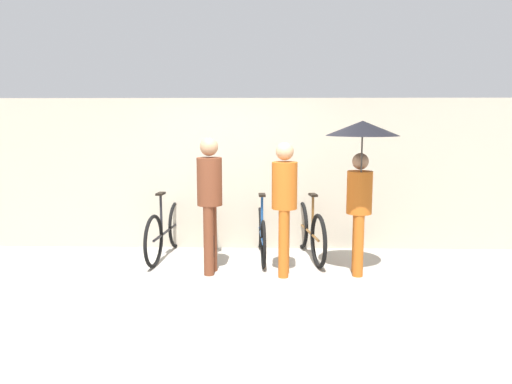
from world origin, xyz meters
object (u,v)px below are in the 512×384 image
Objects in this scene: pedestrian_trailing at (361,159)px; parked_bicycle_0 at (166,231)px; parked_bicycle_2 at (261,233)px; parked_bicycle_1 at (214,230)px; pedestrian_center at (284,198)px; parked_bicycle_3 at (309,231)px; pedestrian_leading at (210,194)px.

parked_bicycle_0 is at bearing -12.99° from pedestrian_trailing.
pedestrian_trailing reaches higher than parked_bicycle_2.
parked_bicycle_1 is 1.02× the size of pedestrian_center.
pedestrian_trailing is at bearing -128.90° from parked_bicycle_2.
pedestrian_trailing is (1.24, -0.87, 1.15)m from parked_bicycle_2.
pedestrian_center is (0.30, -0.85, 0.64)m from parked_bicycle_2.
parked_bicycle_3 is at bearing -93.42° from parked_bicycle_2.
parked_bicycle_2 is 0.69m from parked_bicycle_3.
pedestrian_center is at bearing -110.81° from parked_bicycle_0.
parked_bicycle_2 reaches higher than parked_bicycle_1.
pedestrian_center is at bearing 3.95° from pedestrian_trailing.
parked_bicycle_1 is 1.38m from parked_bicycle_3.
parked_bicycle_2 is 1.90m from pedestrian_trailing.
pedestrian_center is (0.99, -0.92, 0.63)m from parked_bicycle_1.
parked_bicycle_0 is at bearing 91.83° from parked_bicycle_1.
parked_bicycle_1 is at bearing -37.32° from pedestrian_center.
pedestrian_center is (0.95, -0.07, -0.04)m from pedestrian_leading.
parked_bicycle_0 is 1.05× the size of pedestrian_center.
pedestrian_leading is (0.74, -0.78, 0.66)m from parked_bicycle_0.
parked_bicycle_3 is (2.07, 0.02, 0.00)m from parked_bicycle_0.
pedestrian_trailing reaches higher than pedestrian_leading.
parked_bicycle_3 is 0.89× the size of pedestrian_trailing.
pedestrian_center is at bearing -164.28° from parked_bicycle_2.
pedestrian_leading reaches higher than parked_bicycle_3.
parked_bicycle_0 is at bearing -39.30° from pedestrian_leading.
parked_bicycle_1 is 0.99× the size of parked_bicycle_3.
pedestrian_trailing is (0.94, -0.02, 0.50)m from pedestrian_center.
pedestrian_center is 1.06m from pedestrian_trailing.
parked_bicycle_0 is 1.02× the size of parked_bicycle_3.
pedestrian_trailing reaches higher than parked_bicycle_1.
parked_bicycle_1 is 0.70m from parked_bicycle_2.
parked_bicycle_3 is at bearing -97.69° from parked_bicycle_1.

